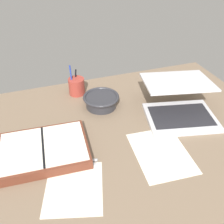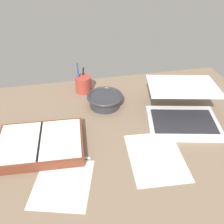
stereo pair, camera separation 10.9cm
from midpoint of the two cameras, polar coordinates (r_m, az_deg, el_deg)
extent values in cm
cube|color=#75604C|center=(111.11, 5.60, -4.89)|extent=(140.00, 100.00, 2.00)
cube|color=silver|center=(119.17, 18.48, -2.45)|extent=(35.99, 30.37, 1.80)
cube|color=#232328|center=(118.57, 18.57, -2.06)|extent=(30.83, 22.97, 0.24)
cube|color=silver|center=(120.81, 18.38, 5.59)|extent=(35.98, 30.35, 3.00)
cube|color=silver|center=(120.44, 18.43, 5.45)|extent=(32.99, 27.41, 2.30)
cylinder|color=#2D2D33|center=(124.14, 0.90, 2.45)|extent=(15.21, 15.21, 5.43)
torus|color=#2D2D33|center=(122.64, 0.91, 3.51)|extent=(17.89, 17.89, 1.43)
cylinder|color=#9E382D|center=(135.10, -4.23, 6.26)|extent=(8.46, 8.46, 8.86)
cylinder|color=black|center=(135.85, -4.40, 7.69)|extent=(2.23, 0.83, 12.08)
cylinder|color=#233899|center=(132.86, -5.32, 7.76)|extent=(0.90, 3.90, 15.25)
cube|color=brown|center=(103.51, -13.12, -7.31)|extent=(35.65, 27.26, 4.09)
cube|color=silver|center=(103.40, -17.84, -6.72)|extent=(17.23, 23.94, 0.30)
cube|color=silver|center=(101.34, -8.65, -6.07)|extent=(17.23, 23.94, 0.30)
cube|color=black|center=(101.94, -13.30, -6.36)|extent=(2.27, 22.98, 0.30)
cube|color=#B7B7BC|center=(97.93, -4.69, -10.56)|extent=(10.18, 3.58, 0.30)
cube|color=#B7B7BC|center=(98.15, -4.69, -10.68)|extent=(8.80, 7.18, 0.30)
torus|color=#232328|center=(99.01, -8.42, -10.51)|extent=(3.90, 3.90, 0.70)
torus|color=#232328|center=(100.67, -7.88, -9.45)|extent=(3.90, 3.90, 0.70)
cube|color=silver|center=(101.23, 13.12, -10.12)|extent=(22.66, 28.91, 0.16)
cube|color=silver|center=(91.33, -7.73, -16.00)|extent=(24.81, 26.68, 0.16)
camera|label=1|loc=(0.05, -87.14, 2.10)|focal=40.00mm
camera|label=2|loc=(0.05, 92.86, -2.10)|focal=40.00mm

